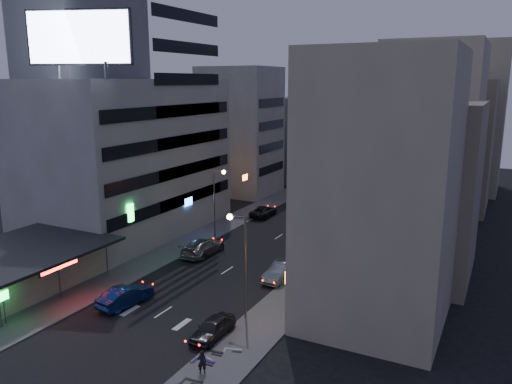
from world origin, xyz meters
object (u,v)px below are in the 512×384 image
Objects in this scene: parked_car_right_near at (213,328)px; scooter_black_b at (224,344)px; scooter_black_a at (204,373)px; scooter_blue at (216,354)px; scooter_silver_a at (214,353)px; parked_car_left at (264,211)px; road_car_silver at (203,247)px; scooter_silver_b at (243,342)px; person at (202,362)px; parked_car_right_far at (349,213)px; road_car_blue at (125,296)px; parked_car_right_mid at (282,271)px.

parked_car_right_near is 2.10× the size of scooter_black_b.
scooter_blue is at bearing 8.60° from scooter_black_a.
scooter_silver_a is (-0.73, 2.31, -0.07)m from scooter_black_a.
road_car_silver is (1.07, -16.61, 0.15)m from parked_car_left.
scooter_black_a is at bearing 108.99° from parked_car_left.
scooter_silver_a is at bearing 125.23° from road_car_silver.
scooter_black_a is 0.93× the size of scooter_blue.
scooter_silver_b is at bearing -49.31° from scooter_black_b.
scooter_blue is (-0.49, 2.16, 0.04)m from scooter_black_a.
person is at bearing -65.58° from parked_car_right_near.
parked_car_right_far is 39.36m from person.
road_car_silver reaches higher than parked_car_left.
parked_car_left is 35.03m from scooter_black_b.
scooter_black_b is (2.49, -36.61, -0.02)m from parked_car_right_far.
parked_car_right_near is 2.08× the size of scooter_blue.
parked_car_right_near is at bearing -84.58° from parked_car_right_far.
scooter_blue is 1.12× the size of scooter_silver_b.
road_car_blue is 2.55× the size of scooter_black_a.
road_car_silver reaches higher than scooter_black_a.
scooter_blue is at bearing -179.78° from scooter_black_b.
parked_car_right_near is 32.93m from parked_car_left.
scooter_blue is (2.63, -37.87, -0.01)m from parked_car_right_far.
person reaches higher than scooter_silver_a.
scooter_silver_b is at bearing -11.60° from parked_car_right_near.
road_car_blue reaches higher than parked_car_right_near.
road_car_blue is (-9.10, 1.30, 0.07)m from parked_car_right_near.
parked_car_left is 11.33m from parked_car_right_far.
scooter_blue reaches higher than scooter_black_a.
scooter_black_a is at bearing 87.57° from person.
road_car_silver is (-1.03, 13.06, 0.05)m from road_car_blue.
parked_car_right_near is 9.20m from road_car_blue.
road_car_silver is at bearing 30.99° from scooter_black_b.
scooter_black_a is 2.43m from scooter_silver_a.
road_car_silver reaches higher than parked_car_right_near.
scooter_black_a is 1.04× the size of scooter_silver_b.
road_car_silver reaches higher than parked_car_right_far.
parked_car_right_mid is 1.00× the size of road_car_blue.
road_car_silver is 21.00m from scooter_blue.
parked_car_right_mid reaches higher than scooter_black_a.
scooter_silver_b is (2.74, -0.60, -0.05)m from parked_car_right_near.
scooter_black_a is 1.14× the size of scooter_silver_a.
parked_car_left is at bearing 6.30° from scooter_silver_b.
scooter_silver_a is 0.83× the size of scooter_black_b.
scooter_silver_a is at bearing -77.81° from parked_car_right_mid.
parked_car_right_near is 4.60m from person.
person is (11.98, -18.57, 0.04)m from road_car_silver.
parked_car_right_mid is 2.90× the size of scooter_silver_a.
road_car_silver is 20.75m from scooter_silver_a.
parked_car_right_near is at bearing 179.71° from road_car_blue.
scooter_black_a is (2.48, -4.96, -0.02)m from parked_car_right_near.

